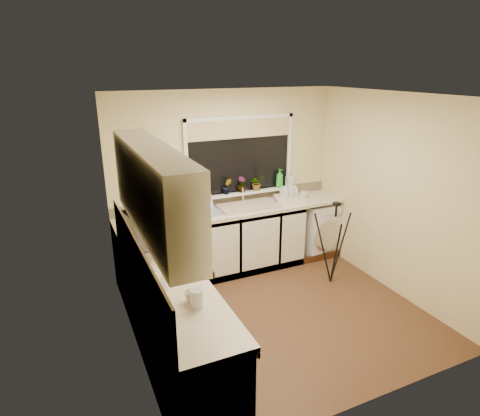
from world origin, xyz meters
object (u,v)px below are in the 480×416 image
Objects in this scene: washing_machine at (316,227)px; soap_bottle_green at (280,178)px; tripod at (333,243)px; microwave at (148,228)px; soap_bottle_clear at (290,179)px; laptop at (205,209)px; plant_c at (242,184)px; cup_left at (190,296)px; plant_b at (227,186)px; glass_jug at (197,298)px; cup_back at (304,194)px; dish_rack at (290,199)px; steel_jar at (165,282)px; kettle at (165,246)px; plant_d at (257,183)px; plant_a at (205,190)px.

soap_bottle_green is at bearing 154.25° from washing_machine.
washing_machine is at bearing 61.02° from tripod.
soap_bottle_green is (-0.55, 0.20, 0.78)m from washing_machine.
microwave is 2.70× the size of soap_bottle_clear.
plant_c is at bearing 7.24° from laptop.
plant_b is at bearing 60.31° from cup_left.
cup_back is (2.36, 2.10, -0.03)m from glass_jug.
soap_bottle_clear is (-0.05, 1.06, 0.60)m from tripod.
glass_jug is (-2.09, -2.04, 0.05)m from dish_rack.
soap_bottle_clear is at bearing -4.23° from laptop.
tripod is 2.56m from steel_jar.
tripod is at bearing -107.95° from microwave.
kettle is 0.21× the size of tripod.
washing_machine is at bearing -10.57° from cup_back.
plant_d is at bearing 51.99° from cup_left.
cup_left is at bearing -135.99° from soap_bottle_clear.
microwave is 2.67× the size of plant_d.
microwave is at bearing -157.95° from laptop.
glass_jug reaches higher than washing_machine.
tripod reaches higher than dish_rack.
plant_b is (-0.88, 0.22, 0.23)m from dish_rack.
laptop is at bearing -165.83° from plant_d.
laptop is 1.29m from dish_rack.
glass_jug is at bearing -126.45° from plant_d.
plant_c is (-0.65, 0.23, 0.23)m from dish_rack.
glass_jug reaches higher than cup_back.
cup_left is (-1.46, -2.17, -0.21)m from plant_c.
dish_rack is 0.73m from plant_c.
plant_c is 1.81× the size of cup_back.
soap_bottle_clear is (2.20, 1.26, 0.14)m from kettle.
steel_jar is 3.03m from cup_back.
soap_bottle_green is at bearing 46.35° from cup_left.
kettle is 2.30m from tripod.
soap_bottle_green reaches higher than steel_jar.
steel_jar is 0.47× the size of plant_a.
washing_machine is 1.39m from plant_c.
tripod reaches higher than washing_machine.
plant_b is at bearing -178.45° from plant_c.
cup_back is (0.27, 0.05, 0.02)m from dish_rack.
glass_jug is at bearing -160.05° from tripod.
steel_jar is at bearing -142.02° from soap_bottle_clear.
soap_bottle_clear is (0.11, 0.20, 0.22)m from dish_rack.
tripod is 5.29× the size of soap_bottle_clear.
plant_c is 0.60m from soap_bottle_green.
plant_b is at bearing 171.51° from cup_back.
steel_jar is 3.00m from soap_bottle_clear.
dish_rack is 2.92m from glass_jug.
steel_jar is at bearing -119.55° from plant_a.
plant_a is 2.20× the size of cup_left.
cup_left is at bearing -66.16° from steel_jar.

